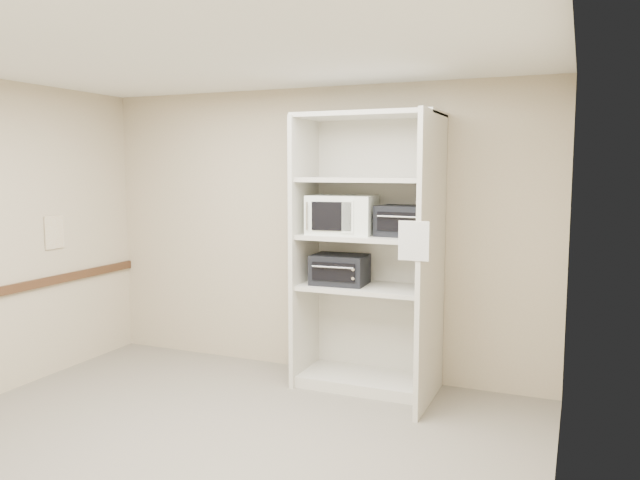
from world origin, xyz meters
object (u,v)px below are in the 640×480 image
at_px(shelving_unit, 373,262).
at_px(microwave, 343,215).
at_px(toaster_oven_upper, 405,221).
at_px(toaster_oven_lower, 340,269).

relative_size(shelving_unit, microwave, 4.24).
distance_m(toaster_oven_upper, toaster_oven_lower, 0.73).
xyz_separation_m(shelving_unit, toaster_oven_lower, (-0.30, -0.02, -0.08)).
xyz_separation_m(microwave, toaster_oven_upper, (0.56, 0.03, -0.04)).
distance_m(shelving_unit, toaster_oven_lower, 0.31).
distance_m(microwave, toaster_oven_upper, 0.56).
height_order(shelving_unit, toaster_oven_upper, shelving_unit).
bearing_deg(shelving_unit, microwave, -178.12).
xyz_separation_m(shelving_unit, toaster_oven_upper, (0.28, 0.02, 0.37)).
height_order(microwave, toaster_oven_upper, microwave).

